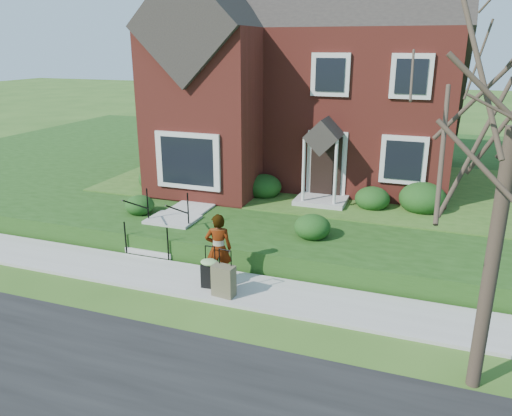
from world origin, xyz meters
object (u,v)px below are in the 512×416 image
at_px(woman, 218,249).
at_px(suitcase_olive, 224,281).
at_px(front_steps, 165,230).
at_px(suitcase_black, 210,272).

xyz_separation_m(woman, suitcase_olive, (0.38, -0.59, -0.49)).
relative_size(woman, suitcase_olive, 1.56).
bearing_deg(suitcase_olive, front_steps, 147.58).
height_order(woman, suitcase_olive, woman).
relative_size(front_steps, suitcase_black, 1.98).
bearing_deg(woman, front_steps, -54.61).
xyz_separation_m(woman, suitcase_black, (-0.09, -0.32, -0.46)).
bearing_deg(front_steps, suitcase_black, -41.21).
bearing_deg(suitcase_black, woman, 69.26).
relative_size(front_steps, suitcase_olive, 1.84).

